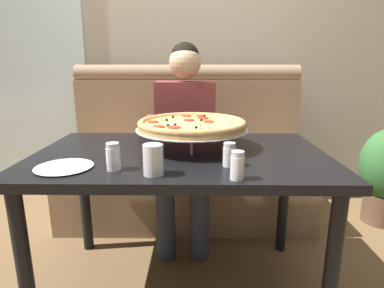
% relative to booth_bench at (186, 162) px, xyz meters
% --- Properties ---
extents(ground_plane, '(16.00, 16.00, 0.00)m').
position_rel_booth_bench_xyz_m(ground_plane, '(0.00, -0.88, -0.40)').
color(ground_plane, brown).
extents(back_wall_with_window, '(6.00, 0.12, 2.80)m').
position_rel_booth_bench_xyz_m(back_wall_with_window, '(0.00, 0.57, 1.00)').
color(back_wall_with_window, '#BCB29E').
rests_on(back_wall_with_window, ground_plane).
extents(window_panel, '(1.10, 0.02, 2.80)m').
position_rel_booth_bench_xyz_m(window_panel, '(-1.44, 0.50, 1.00)').
color(window_panel, white).
rests_on(window_panel, ground_plane).
extents(booth_bench, '(1.78, 0.78, 1.13)m').
position_rel_booth_bench_xyz_m(booth_bench, '(0.00, 0.00, 0.00)').
color(booth_bench, '#937556').
rests_on(booth_bench, ground_plane).
extents(dining_table, '(1.35, 0.83, 0.73)m').
position_rel_booth_bench_xyz_m(dining_table, '(0.00, -0.88, 0.25)').
color(dining_table, black).
rests_on(dining_table, ground_plane).
extents(diner_main, '(0.54, 0.64, 1.27)m').
position_rel_booth_bench_xyz_m(diner_main, '(-0.00, -0.27, 0.31)').
color(diner_main, '#2D3342').
rests_on(diner_main, ground_plane).
extents(pizza, '(0.55, 0.55, 0.15)m').
position_rel_booth_bench_xyz_m(pizza, '(0.05, -0.79, 0.45)').
color(pizza, silver).
rests_on(pizza, dining_table).
extents(shaker_parmesan, '(0.05, 0.05, 0.10)m').
position_rel_booth_bench_xyz_m(shaker_parmesan, '(0.21, -1.09, 0.37)').
color(shaker_parmesan, white).
rests_on(shaker_parmesan, dining_table).
extents(shaker_pepper_flakes, '(0.05, 0.05, 0.10)m').
position_rel_booth_bench_xyz_m(shaker_pepper_flakes, '(0.22, -1.24, 0.38)').
color(shaker_pepper_flakes, white).
rests_on(shaker_pepper_flakes, dining_table).
extents(shaker_oregano, '(0.06, 0.06, 0.11)m').
position_rel_booth_bench_xyz_m(shaker_oregano, '(-0.25, -1.14, 0.38)').
color(shaker_oregano, white).
rests_on(shaker_oregano, dining_table).
extents(plate_near_left, '(0.23, 0.23, 0.02)m').
position_rel_booth_bench_xyz_m(plate_near_left, '(-0.45, -1.12, 0.34)').
color(plate_near_left, white).
rests_on(plate_near_left, dining_table).
extents(drinking_glass, '(0.08, 0.08, 0.12)m').
position_rel_booth_bench_xyz_m(drinking_glass, '(-0.08, -1.20, 0.38)').
color(drinking_glass, silver).
rests_on(drinking_glass, dining_table).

